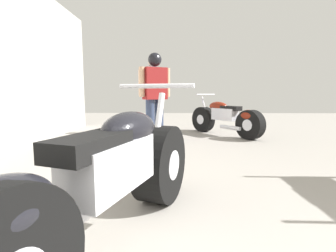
{
  "coord_description": "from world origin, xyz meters",
  "views": [
    {
      "loc": [
        -0.63,
        0.24,
        0.89
      ],
      "look_at": [
        -0.67,
        3.23,
        0.51
      ],
      "focal_mm": 27.82,
      "sensor_mm": 36.0,
      "label": 1
    }
  ],
  "objects_px": {
    "motorcycle_maroon_cruiser": "(108,185)",
    "motorcycle_black_naked": "(226,118)",
    "mechanic_in_blue": "(154,91)",
    "mechanic_with_helmet": "(155,88)"
  },
  "relations": [
    {
      "from": "motorcycle_black_naked",
      "to": "mechanic_in_blue",
      "type": "distance_m",
      "value": 1.64
    },
    {
      "from": "mechanic_in_blue",
      "to": "mechanic_with_helmet",
      "type": "bearing_deg",
      "value": -83.81
    },
    {
      "from": "mechanic_in_blue",
      "to": "mechanic_with_helmet",
      "type": "relative_size",
      "value": 1.0
    },
    {
      "from": "motorcycle_black_naked",
      "to": "mechanic_with_helmet",
      "type": "bearing_deg",
      "value": -160.39
    },
    {
      "from": "motorcycle_maroon_cruiser",
      "to": "motorcycle_black_naked",
      "type": "bearing_deg",
      "value": 69.99
    },
    {
      "from": "motorcycle_black_naked",
      "to": "mechanic_in_blue",
      "type": "relative_size",
      "value": 0.98
    },
    {
      "from": "motorcycle_black_naked",
      "to": "mechanic_with_helmet",
      "type": "xyz_separation_m",
      "value": [
        -1.45,
        -0.52,
        0.61
      ]
    },
    {
      "from": "motorcycle_maroon_cruiser",
      "to": "mechanic_in_blue",
      "type": "height_order",
      "value": "mechanic_in_blue"
    },
    {
      "from": "motorcycle_maroon_cruiser",
      "to": "motorcycle_black_naked",
      "type": "relative_size",
      "value": 1.26
    },
    {
      "from": "mechanic_with_helmet",
      "to": "motorcycle_maroon_cruiser",
      "type": "bearing_deg",
      "value": -90.49
    }
  ]
}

